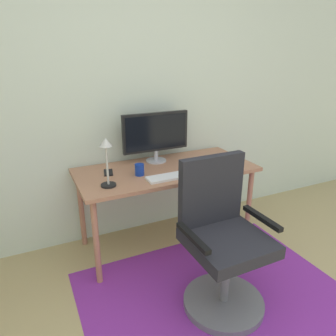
% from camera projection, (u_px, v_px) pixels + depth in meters
% --- Properties ---
extents(wall_back, '(6.00, 0.10, 2.60)m').
position_uv_depth(wall_back, '(121.00, 92.00, 2.68)').
color(wall_back, silver).
rests_on(wall_back, ground).
extents(area_rug, '(1.81, 1.35, 0.01)m').
position_uv_depth(area_rug, '(215.00, 295.00, 2.23)').
color(area_rug, '#812A91').
rests_on(area_rug, ground).
extents(desk, '(1.48, 0.67, 0.71)m').
position_uv_depth(desk, '(166.00, 176.00, 2.65)').
color(desk, '#A77051').
rests_on(desk, ground).
extents(monitor, '(0.59, 0.18, 0.43)m').
position_uv_depth(monitor, '(156.00, 134.00, 2.71)').
color(monitor, '#B2B2B7').
rests_on(monitor, desk).
extents(keyboard, '(0.43, 0.13, 0.02)m').
position_uv_depth(keyboard, '(174.00, 176.00, 2.44)').
color(keyboard, white).
rests_on(keyboard, desk).
extents(computer_mouse, '(0.06, 0.10, 0.03)m').
position_uv_depth(computer_mouse, '(212.00, 168.00, 2.58)').
color(computer_mouse, black).
rests_on(computer_mouse, desk).
extents(coffee_cup, '(0.07, 0.07, 0.09)m').
position_uv_depth(coffee_cup, '(139.00, 170.00, 2.47)').
color(coffee_cup, '#153296').
rests_on(coffee_cup, desk).
extents(cell_phone, '(0.10, 0.15, 0.01)m').
position_uv_depth(cell_phone, '(108.00, 173.00, 2.52)').
color(cell_phone, black).
rests_on(cell_phone, desk).
extents(desk_lamp, '(0.11, 0.11, 0.36)m').
position_uv_depth(desk_lamp, '(106.00, 155.00, 2.20)').
color(desk_lamp, black).
rests_on(desk_lamp, desk).
extents(office_chair, '(0.57, 0.54, 1.01)m').
position_uv_depth(office_chair, '(222.00, 248.00, 2.05)').
color(office_chair, slate).
rests_on(office_chair, ground).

